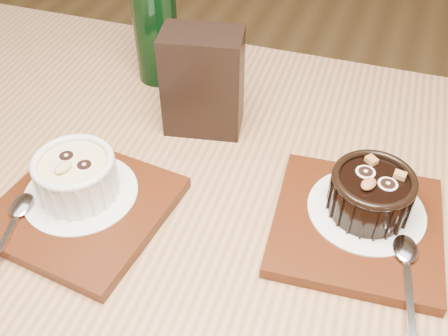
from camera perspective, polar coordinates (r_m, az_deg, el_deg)
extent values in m
cube|color=brown|center=(0.60, -1.22, -8.32)|extent=(1.23, 0.85, 0.04)
cylinder|color=brown|center=(1.29, -19.43, -0.57)|extent=(0.06, 0.06, 0.71)
cube|color=#481E0C|center=(0.62, -15.06, -4.25)|extent=(0.20, 0.20, 0.01)
cylinder|color=white|center=(0.62, -15.31, -2.62)|extent=(0.13, 0.13, 0.00)
cylinder|color=silver|center=(0.61, -15.71, -1.08)|extent=(0.09, 0.09, 0.05)
cylinder|color=#DBC385|center=(0.59, -16.10, 0.40)|extent=(0.07, 0.07, 0.00)
torus|color=silver|center=(0.59, -16.17, 0.65)|extent=(0.09, 0.09, 0.01)
cylinder|color=black|center=(0.60, -16.80, 1.30)|extent=(0.02, 0.02, 0.00)
cylinder|color=black|center=(0.58, -14.98, 0.35)|extent=(0.02, 0.02, 0.00)
ellipsoid|color=#D0BB79|center=(0.58, -17.13, 0.08)|extent=(0.02, 0.02, 0.01)
cube|color=#481E0C|center=(0.60, 14.22, -6.09)|extent=(0.20, 0.20, 0.01)
cylinder|color=white|center=(0.60, 15.22, -4.42)|extent=(0.13, 0.13, 0.00)
cylinder|color=black|center=(0.59, 15.63, -2.89)|extent=(0.09, 0.09, 0.04)
cylinder|color=black|center=(0.57, 16.03, -1.41)|extent=(0.07, 0.07, 0.00)
torus|color=black|center=(0.57, 16.10, -1.16)|extent=(0.09, 0.09, 0.01)
cylinder|color=black|center=(0.58, 15.17, -0.37)|extent=(0.02, 0.02, 0.00)
cylinder|color=black|center=(0.57, 17.41, -1.63)|extent=(0.02, 0.02, 0.00)
ellipsoid|color=brown|center=(0.56, 15.46, -1.69)|extent=(0.02, 0.02, 0.01)
cube|color=brown|center=(0.59, 15.76, 0.83)|extent=(0.02, 0.02, 0.01)
cube|color=brown|center=(0.58, 18.61, -0.75)|extent=(0.01, 0.01, 0.01)
cube|color=black|center=(0.68, -2.31, 9.28)|extent=(0.11, 0.08, 0.14)
cylinder|color=black|center=(0.78, -7.46, 15.12)|extent=(0.06, 0.06, 0.17)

